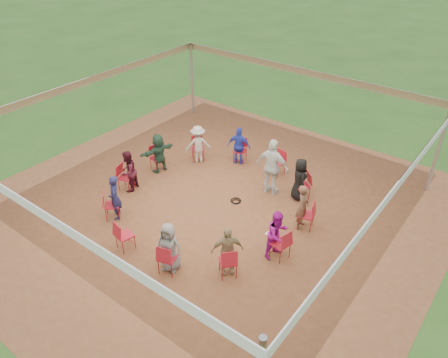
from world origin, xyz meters
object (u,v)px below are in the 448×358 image
Objects in this scene: person_seated_5 at (159,153)px; standing_person at (272,167)px; chair_0 at (280,244)px; person_seated_3 at (239,146)px; person_seated_8 at (169,247)px; chair_7 at (126,177)px; laptop at (273,233)px; person_seated_2 at (300,179)px; cable_coil at (236,201)px; chair_11 at (228,261)px; person_seated_6 at (128,171)px; chair_5 at (198,149)px; person_seated_0 at (278,234)px; chair_4 at (240,151)px; person_seated_7 at (115,198)px; chair_6 at (158,158)px; chair_3 at (277,163)px; chair_2 at (302,185)px; chair_10 at (168,258)px; person_seated_9 at (227,250)px; chair_9 at (125,235)px; person_seated_4 at (198,144)px; person_seated_1 at (303,207)px.

standing_person is (3.77, 1.19, 0.25)m from person_seated_5.
standing_person is at bearing 48.97° from chair_0.
person_seated_3 is 5.58m from person_seated_8.
chair_7 reaches higher than laptop.
cable_coil is (-1.43, -1.36, -0.68)m from person_seated_2.
chair_11 is 0.65× the size of person_seated_6.
standing_person is at bearing 60.17° from person_seated_2.
person_seated_5 reaches higher than chair_7.
cable_coil is (1.30, -1.96, -0.68)m from person_seated_3.
chair_5 reaches higher than laptop.
person_seated_0 reaches higher than cable_coil.
chair_4 is 2.21× the size of cable_coil.
person_seated_5 and person_seated_7 have the same top height.
person_seated_7 reaches higher than chair_5.
chair_6 is 2.63× the size of laptop.
chair_3 is 5.04m from chair_11.
chair_2 is 1.00× the size of chair_10.
chair_0 is 0.65× the size of person_seated_5.
person_seated_3 is at bearing 133.79° from chair_7.
person_seated_8 is 1.44m from person_seated_9.
chair_9 is at bearing 90.00° from chair_3.
chair_6 is at bearing 11.53° from standing_person.
cable_coil is at bearing 74.85° from chair_11.
cable_coil is at bearing 107.27° from person_seated_4.
person_seated_5 is (-3.35, -2.24, 0.25)m from chair_3.
person_seated_8 reaches higher than chair_6.
chair_0 is 1.00× the size of chair_4.
chair_6 is 1.50m from person_seated_6.
person_seated_5 is at bearing 19.50° from chair_5.
cable_coil is (-0.17, -2.14, -0.43)m from chair_3.
chair_2 is at bearing 135.00° from chair_5.
chair_11 is 2.21× the size of cable_coil.
person_seated_6 reaches higher than chair_0.
chair_10 is 1.00× the size of chair_11.
person_seated_4 reaches higher than chair_9.
chair_10 is (-1.96, -2.14, 0.00)m from chair_0.
person_seated_5 is 4.07× the size of laptop.
person_seated_6 is 1.00× the size of person_seated_8.
chair_9 is 1.51m from chair_10.
chair_7 is at bearing 29.78° from standing_person.
chair_5 is at bearing 74.68° from person_seated_0.
chair_5 is (-1.27, -0.81, 0.00)m from chair_4.
person_seated_1 is (-0.18, 1.47, 0.25)m from chair_0.
person_seated_7 reaches higher than cable_coil.
chair_11 is 3.94m from standing_person.
person_seated_0 and person_seated_2 have the same top height.
person_seated_0 is 4.83m from person_seated_7.
person_seated_4 is at bearing 75.00° from person_seated_0.
person_seated_0 reaches higher than chair_7.
laptop is at bearing 35.12° from chair_10.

